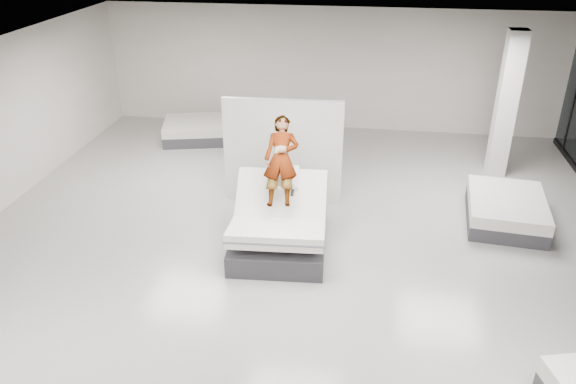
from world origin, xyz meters
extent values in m
plane|color=#A9A69F|center=(0.00, 0.00, 0.00)|extent=(14.00, 14.00, 0.00)
plane|color=black|center=(0.00, 0.00, 3.20)|extent=(14.00, 14.00, 0.00)
cube|color=beige|center=(0.00, 7.00, 1.60)|extent=(12.00, 0.04, 3.20)
cube|color=#323237|center=(-0.31, 0.68, 0.18)|extent=(1.72, 2.21, 0.37)
cube|color=white|center=(-0.33, 1.02, 0.79)|extent=(1.64, 1.07, 0.84)
cube|color=slate|center=(-0.33, 1.02, 0.79)|extent=(1.66, 0.97, 0.69)
cube|color=white|center=(-0.28, 0.18, 0.57)|extent=(1.65, 1.18, 0.41)
cube|color=slate|center=(-0.28, 0.18, 0.57)|extent=(1.67, 1.17, 0.21)
cube|color=silver|center=(-0.34, 1.15, 1.14)|extent=(0.61, 0.46, 0.38)
imported|color=slate|center=(-0.33, 0.98, 1.28)|extent=(0.68, 1.50, 1.36)
cube|color=black|center=(-0.09, 0.64, 1.10)|extent=(0.06, 0.14, 0.08)
cube|color=silver|center=(-0.54, 2.46, 1.07)|extent=(2.36, 0.19, 2.14)
cube|color=#323237|center=(3.79, 2.20, 0.14)|extent=(1.56, 1.97, 0.28)
cube|color=white|center=(3.79, 2.20, 0.39)|extent=(1.56, 1.97, 0.23)
cube|color=#323237|center=(-3.21, 5.55, 0.14)|extent=(2.10, 1.77, 0.27)
cube|color=white|center=(-3.21, 5.55, 0.39)|extent=(2.10, 1.77, 0.23)
cube|color=silver|center=(4.00, 4.50, 1.60)|extent=(0.40, 0.40, 3.20)
camera|label=1|loc=(1.10, -7.69, 5.34)|focal=35.00mm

